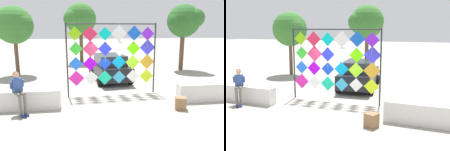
{
  "view_description": "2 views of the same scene",
  "coord_description": "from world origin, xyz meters",
  "views": [
    {
      "loc": [
        -1.71,
        -9.28,
        3.22
      ],
      "look_at": [
        -0.34,
        0.09,
        1.2
      ],
      "focal_mm": 35.73,
      "sensor_mm": 36.0,
      "label": 1
    },
    {
      "loc": [
        4.27,
        -9.53,
        3.43
      ],
      "look_at": [
        0.43,
        0.16,
        1.5
      ],
      "focal_mm": 40.35,
      "sensor_mm": 36.0,
      "label": 2
    }
  ],
  "objects": [
    {
      "name": "ground",
      "position": [
        0.0,
        0.0,
        0.0
      ],
      "size": [
        120.0,
        120.0,
        0.0
      ],
      "primitive_type": "plane",
      "color": "#9E998E"
    },
    {
      "name": "plaza_ledge_left",
      "position": [
        -4.28,
        -0.35,
        0.4
      ],
      "size": [
        3.47,
        0.51,
        0.8
      ],
      "primitive_type": "cube",
      "color": "silver",
      "rests_on": "ground"
    },
    {
      "name": "plaza_ledge_right",
      "position": [
        4.28,
        -0.35,
        0.4
      ],
      "size": [
        3.47,
        0.51,
        0.8
      ],
      "primitive_type": "cube",
      "color": "silver",
      "rests_on": "ground"
    },
    {
      "name": "kite_display_rack",
      "position": [
        -0.13,
        1.25,
        2.04
      ],
      "size": [
        4.35,
        0.27,
        3.46
      ],
      "color": "#232328",
      "rests_on": "ground"
    },
    {
      "name": "seated_vendor",
      "position": [
        -4.01,
        -0.84,
        0.98
      ],
      "size": [
        0.71,
        0.79,
        1.64
      ],
      "color": "#666056",
      "rests_on": "ground"
    },
    {
      "name": "parked_car",
      "position": [
        0.11,
        4.32,
        0.83
      ],
      "size": [
        2.39,
        4.38,
        1.63
      ],
      "color": "black",
      "rests_on": "ground"
    },
    {
      "name": "cardboard_box_large",
      "position": [
        2.26,
        -1.23,
        0.25
      ],
      "size": [
        0.53,
        0.52,
        0.5
      ],
      "primitive_type": "cube",
      "rotation": [
        0.0,
        0.0,
        -0.34
      ],
      "color": "olive",
      "rests_on": "ground"
    },
    {
      "name": "tree_broadleaf",
      "position": [
        6.1,
        6.87,
        3.71
      ],
      "size": [
        2.55,
        2.5,
        4.99
      ],
      "color": "brown",
      "rests_on": "ground"
    },
    {
      "name": "tree_palm_like",
      "position": [
        -1.65,
        11.82,
        4.02
      ],
      "size": [
        2.95,
        2.85,
        5.48
      ],
      "color": "brown",
      "rests_on": "ground"
    },
    {
      "name": "tree_far_right",
      "position": [
        -5.88,
        6.64,
        3.39
      ],
      "size": [
        2.57,
        2.52,
        4.68
      ],
      "color": "brown",
      "rests_on": "ground"
    }
  ]
}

